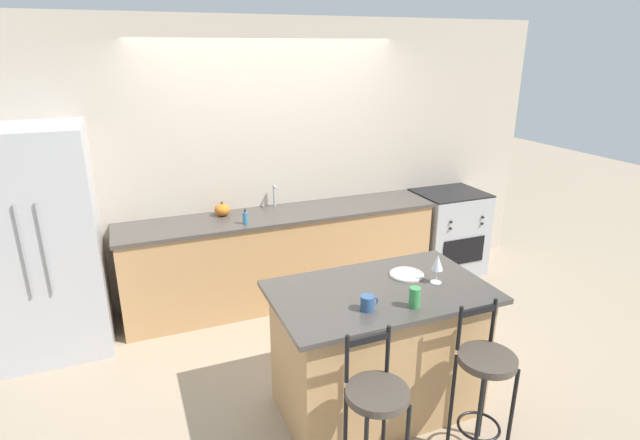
{
  "coord_description": "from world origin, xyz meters",
  "views": [
    {
      "loc": [
        -1.35,
        -4.01,
        2.43
      ],
      "look_at": [
        0.05,
        -0.54,
        1.12
      ],
      "focal_mm": 28.0,
      "sensor_mm": 36.0,
      "label": 1
    }
  ],
  "objects_px": {
    "bar_stool_near": "(376,412)",
    "wine_glass": "(438,263)",
    "oven_range": "(447,232)",
    "pumpkin_decoration": "(222,210)",
    "refrigerator": "(42,244)",
    "tumbler_cup": "(415,297)",
    "soap_bottle": "(245,218)",
    "dinner_plate": "(407,274)",
    "bar_stool_far": "(484,377)",
    "coffee_mug": "(368,303)"
  },
  "relations": [
    {
      "from": "tumbler_cup",
      "to": "dinner_plate",
      "type": "bearing_deg",
      "value": 64.61
    },
    {
      "from": "tumbler_cup",
      "to": "pumpkin_decoration",
      "type": "height_order",
      "value": "pumpkin_decoration"
    },
    {
      "from": "oven_range",
      "to": "tumbler_cup",
      "type": "relative_size",
      "value": 7.07
    },
    {
      "from": "oven_range",
      "to": "coffee_mug",
      "type": "bearing_deg",
      "value": -135.71
    },
    {
      "from": "refrigerator",
      "to": "bar_stool_far",
      "type": "distance_m",
      "value": 3.44
    },
    {
      "from": "refrigerator",
      "to": "tumbler_cup",
      "type": "relative_size",
      "value": 14.37
    },
    {
      "from": "oven_range",
      "to": "pumpkin_decoration",
      "type": "xyz_separation_m",
      "value": [
        -2.47,
        0.15,
        0.51
      ]
    },
    {
      "from": "dinner_plate",
      "to": "bar_stool_near",
      "type": "bearing_deg",
      "value": -129.4
    },
    {
      "from": "refrigerator",
      "to": "oven_range",
      "type": "xyz_separation_m",
      "value": [
        3.97,
        0.07,
        -0.48
      ]
    },
    {
      "from": "coffee_mug",
      "to": "pumpkin_decoration",
      "type": "relative_size",
      "value": 0.8
    },
    {
      "from": "bar_stool_far",
      "to": "wine_glass",
      "type": "height_order",
      "value": "wine_glass"
    },
    {
      "from": "bar_stool_near",
      "to": "bar_stool_far",
      "type": "bearing_deg",
      "value": 2.3
    },
    {
      "from": "dinner_plate",
      "to": "tumbler_cup",
      "type": "distance_m",
      "value": 0.45
    },
    {
      "from": "dinner_plate",
      "to": "tumbler_cup",
      "type": "relative_size",
      "value": 1.83
    },
    {
      "from": "oven_range",
      "to": "wine_glass",
      "type": "height_order",
      "value": "wine_glass"
    },
    {
      "from": "pumpkin_decoration",
      "to": "soap_bottle",
      "type": "xyz_separation_m",
      "value": [
        0.14,
        -0.31,
        -0.0
      ]
    },
    {
      "from": "coffee_mug",
      "to": "bar_stool_far",
      "type": "bearing_deg",
      "value": -36.3
    },
    {
      "from": "bar_stool_near",
      "to": "coffee_mug",
      "type": "height_order",
      "value": "coffee_mug"
    },
    {
      "from": "oven_range",
      "to": "bar_stool_near",
      "type": "distance_m",
      "value": 3.27
    },
    {
      "from": "bar_stool_far",
      "to": "soap_bottle",
      "type": "height_order",
      "value": "soap_bottle"
    },
    {
      "from": "bar_stool_near",
      "to": "wine_glass",
      "type": "distance_m",
      "value": 1.09
    },
    {
      "from": "tumbler_cup",
      "to": "pumpkin_decoration",
      "type": "distance_m",
      "value": 2.31
    },
    {
      "from": "dinner_plate",
      "to": "pumpkin_decoration",
      "type": "relative_size",
      "value": 1.63
    },
    {
      "from": "wine_glass",
      "to": "soap_bottle",
      "type": "relative_size",
      "value": 1.46
    },
    {
      "from": "dinner_plate",
      "to": "wine_glass",
      "type": "bearing_deg",
      "value": -53.05
    },
    {
      "from": "oven_range",
      "to": "tumbler_cup",
      "type": "height_order",
      "value": "tumbler_cup"
    },
    {
      "from": "tumbler_cup",
      "to": "bar_stool_near",
      "type": "bearing_deg",
      "value": -140.03
    },
    {
      "from": "coffee_mug",
      "to": "refrigerator",
      "type": "bearing_deg",
      "value": 135.57
    },
    {
      "from": "bar_stool_near",
      "to": "pumpkin_decoration",
      "type": "xyz_separation_m",
      "value": [
        -0.28,
        2.57,
        0.4
      ]
    },
    {
      "from": "dinner_plate",
      "to": "soap_bottle",
      "type": "bearing_deg",
      "value": 117.69
    },
    {
      "from": "wine_glass",
      "to": "tumbler_cup",
      "type": "height_order",
      "value": "wine_glass"
    },
    {
      "from": "tumbler_cup",
      "to": "bar_stool_far",
      "type": "bearing_deg",
      "value": -49.72
    },
    {
      "from": "oven_range",
      "to": "pumpkin_decoration",
      "type": "distance_m",
      "value": 2.53
    },
    {
      "from": "oven_range",
      "to": "dinner_plate",
      "type": "relative_size",
      "value": 3.86
    },
    {
      "from": "coffee_mug",
      "to": "bar_stool_near",
      "type": "bearing_deg",
      "value": -110.44
    },
    {
      "from": "refrigerator",
      "to": "soap_bottle",
      "type": "height_order",
      "value": "refrigerator"
    },
    {
      "from": "bar_stool_far",
      "to": "dinner_plate",
      "type": "height_order",
      "value": "bar_stool_far"
    },
    {
      "from": "refrigerator",
      "to": "bar_stool_near",
      "type": "relative_size",
      "value": 1.85
    },
    {
      "from": "refrigerator",
      "to": "pumpkin_decoration",
      "type": "height_order",
      "value": "refrigerator"
    },
    {
      "from": "wine_glass",
      "to": "pumpkin_decoration",
      "type": "distance_m",
      "value": 2.22
    },
    {
      "from": "bar_stool_near",
      "to": "tumbler_cup",
      "type": "relative_size",
      "value": 7.75
    },
    {
      "from": "refrigerator",
      "to": "pumpkin_decoration",
      "type": "distance_m",
      "value": 1.51
    },
    {
      "from": "bar_stool_far",
      "to": "tumbler_cup",
      "type": "relative_size",
      "value": 7.75
    },
    {
      "from": "bar_stool_near",
      "to": "wine_glass",
      "type": "bearing_deg",
      "value": 38.51
    },
    {
      "from": "bar_stool_near",
      "to": "coffee_mug",
      "type": "bearing_deg",
      "value": 69.56
    },
    {
      "from": "wine_glass",
      "to": "soap_bottle",
      "type": "distance_m",
      "value": 1.88
    },
    {
      "from": "oven_range",
      "to": "bar_stool_near",
      "type": "height_order",
      "value": "bar_stool_near"
    },
    {
      "from": "pumpkin_decoration",
      "to": "wine_glass",
      "type": "bearing_deg",
      "value": -61.92
    },
    {
      "from": "bar_stool_far",
      "to": "soap_bottle",
      "type": "bearing_deg",
      "value": 111.54
    },
    {
      "from": "bar_stool_far",
      "to": "pumpkin_decoration",
      "type": "relative_size",
      "value": 6.89
    }
  ]
}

